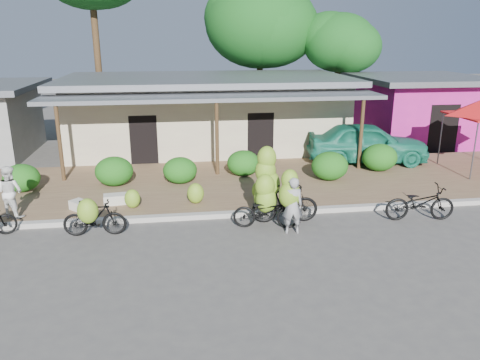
# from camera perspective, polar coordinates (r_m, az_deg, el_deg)

# --- Properties ---
(ground) EXTENTS (100.00, 100.00, 0.00)m
(ground) POSITION_cam_1_polar(r_m,az_deg,el_deg) (12.12, 0.02, -7.98)
(ground) COLOR #4F4D4A
(ground) RESTS_ON ground
(sidewalk) EXTENTS (60.00, 6.00, 0.12)m
(sidewalk) POSITION_cam_1_polar(r_m,az_deg,el_deg) (16.73, -2.39, -0.52)
(sidewalk) COLOR olive
(sidewalk) RESTS_ON ground
(curb) EXTENTS (60.00, 0.25, 0.15)m
(curb) POSITION_cam_1_polar(r_m,az_deg,el_deg) (13.91, -1.14, -4.21)
(curb) COLOR #A8A399
(curb) RESTS_ON ground
(shop_main) EXTENTS (13.00, 8.50, 3.35)m
(shop_main) POSITION_cam_1_polar(r_m,az_deg,el_deg) (22.11, -4.01, 8.27)
(shop_main) COLOR beige
(shop_main) RESTS_ON ground
(shop_pink) EXTENTS (6.00, 6.00, 3.25)m
(shop_pink) POSITION_cam_1_polar(r_m,az_deg,el_deg) (25.19, 20.81, 8.19)
(shop_pink) COLOR #CC1F8D
(shop_pink) RESTS_ON ground
(tree_center_right) EXTENTS (6.28, 6.25, 8.28)m
(tree_center_right) POSITION_cam_1_polar(r_m,az_deg,el_deg) (27.90, 2.05, 18.76)
(tree_center_right) COLOR #49301D
(tree_center_right) RESTS_ON ground
(tree_near_right) EXTENTS (4.14, 3.94, 6.40)m
(tree_near_right) POSITION_cam_1_polar(r_m,az_deg,el_deg) (26.96, 11.57, 16.29)
(tree_near_right) COLOR #49301D
(tree_near_right) RESTS_ON ground
(hedge_0) EXTENTS (1.20, 1.08, 0.93)m
(hedge_0) POSITION_cam_1_polar(r_m,az_deg,el_deg) (17.28, -25.09, 0.23)
(hedge_0) COLOR #1F6015
(hedge_0) RESTS_ON sidewalk
(hedge_1) EXTENTS (1.31, 1.18, 1.02)m
(hedge_1) POSITION_cam_1_polar(r_m,az_deg,el_deg) (16.85, -15.10, 1.04)
(hedge_1) COLOR #1F6015
(hedge_1) RESTS_ON sidewalk
(hedge_2) EXTENTS (1.20, 1.08, 0.93)m
(hedge_2) POSITION_cam_1_polar(r_m,az_deg,el_deg) (16.67, -7.32, 1.18)
(hedge_2) COLOR #1F6015
(hedge_2) RESTS_ON sidewalk
(hedge_3) EXTENTS (1.22, 1.10, 0.95)m
(hedge_3) POSITION_cam_1_polar(r_m,az_deg,el_deg) (17.45, 0.41, 2.08)
(hedge_3) COLOR #1F6015
(hedge_3) RESTS_ON sidewalk
(hedge_4) EXTENTS (1.33, 1.20, 1.04)m
(hedge_4) POSITION_cam_1_polar(r_m,az_deg,el_deg) (17.21, 10.89, 1.69)
(hedge_4) COLOR #1F6015
(hedge_4) RESTS_ON sidewalk
(hedge_5) EXTENTS (1.35, 1.21, 1.05)m
(hedge_5) POSITION_cam_1_polar(r_m,az_deg,el_deg) (18.84, 16.66, 2.65)
(hedge_5) COLOR #1F6015
(hedge_5) RESTS_ON sidewalk
(bike_left) EXTENTS (1.68, 1.14, 1.28)m
(bike_left) POSITION_cam_1_polar(r_m,az_deg,el_deg) (12.97, -17.43, -4.32)
(bike_left) COLOR black
(bike_left) RESTS_ON ground
(bike_center) EXTENTS (1.93, 1.32, 2.21)m
(bike_center) POSITION_cam_1_polar(r_m,az_deg,el_deg) (13.13, 3.21, -1.99)
(bike_center) COLOR black
(bike_center) RESTS_ON ground
(bike_right) EXTENTS (1.94, 1.22, 1.75)m
(bike_right) POSITION_cam_1_polar(r_m,az_deg,el_deg) (13.25, 5.61, -2.51)
(bike_right) COLOR black
(bike_right) RESTS_ON ground
(bike_far_right) EXTENTS (2.07, 0.90, 1.05)m
(bike_far_right) POSITION_cam_1_polar(r_m,az_deg,el_deg) (14.49, 21.08, -2.62)
(bike_far_right) COLOR black
(bike_far_right) RESTS_ON ground
(loose_banana_a) EXTENTS (0.47, 0.40, 0.59)m
(loose_banana_a) POSITION_cam_1_polar(r_m,az_deg,el_deg) (14.57, -12.99, -2.23)
(loose_banana_a) COLOR #84A629
(loose_banana_a) RESTS_ON sidewalk
(loose_banana_b) EXTENTS (0.52, 0.44, 0.65)m
(loose_banana_b) POSITION_cam_1_polar(r_m,az_deg,el_deg) (14.64, -5.44, -1.63)
(loose_banana_b) COLOR #84A629
(loose_banana_b) RESTS_ON sidewalk
(loose_banana_c) EXTENTS (0.49, 0.41, 0.61)m
(loose_banana_c) POSITION_cam_1_polar(r_m,az_deg,el_deg) (14.94, 2.39, -1.26)
(loose_banana_c) COLOR #84A629
(loose_banana_c) RESTS_ON sidewalk
(sack_near) EXTENTS (0.89, 0.50, 0.30)m
(sack_near) POSITION_cam_1_polar(r_m,az_deg,el_deg) (15.10, -14.67, -2.24)
(sack_near) COLOR beige
(sack_near) RESTS_ON sidewalk
(sack_far) EXTENTS (0.80, 0.80, 0.28)m
(sack_far) POSITION_cam_1_polar(r_m,az_deg,el_deg) (14.83, -18.77, -3.01)
(sack_far) COLOR beige
(sack_far) RESTS_ON sidewalk
(vendor) EXTENTS (0.59, 0.39, 1.58)m
(vendor) POSITION_cam_1_polar(r_m,az_deg,el_deg) (12.64, 6.40, -3.11)
(vendor) COLOR gray
(vendor) RESTS_ON ground
(bystander) EXTENTS (0.91, 0.83, 1.53)m
(bystander) POSITION_cam_1_polar(r_m,az_deg,el_deg) (14.89, -26.24, -1.29)
(bystander) COLOR white
(bystander) RESTS_ON sidewalk
(teal_van) EXTENTS (5.08, 2.71, 1.65)m
(teal_van) POSITION_cam_1_polar(r_m,az_deg,el_deg) (19.94, 15.27, 4.43)
(teal_van) COLOR #1B795E
(teal_van) RESTS_ON sidewalk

